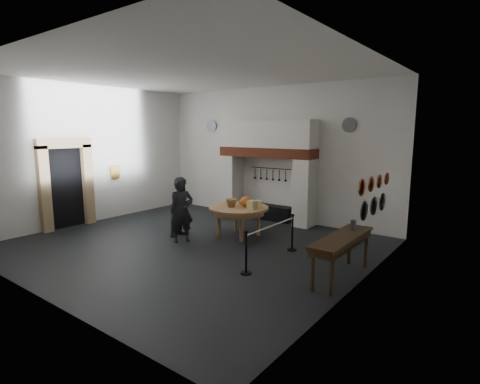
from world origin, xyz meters
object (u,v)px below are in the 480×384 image
Objects in this scene: work_table at (239,208)px; barrier_post_far at (292,233)px; iron_range at (267,212)px; visitor_near at (182,210)px; visitor_far at (182,207)px; barrier_post_near at (246,254)px; side_table at (342,238)px.

work_table is 1.93m from barrier_post_far.
iron_range is 3.47m from barrier_post_far.
visitor_near is at bearing -96.30° from iron_range.
barrier_post_far is at bearing -82.85° from visitor_far.
work_table is at bearing 173.82° from barrier_post_far.
barrier_post_far is (0.00, 2.00, 0.00)m from barrier_post_near.
barrier_post_near is (2.39, -4.50, 0.20)m from iron_range.
visitor_near is 1.02× the size of visitor_far.
visitor_far reaches higher than barrier_post_near.
visitor_near reaches higher than iron_range.
side_table is at bearing 30.61° from barrier_post_near.
side_table is 2.44× the size of barrier_post_far.
barrier_post_far is (2.80, 1.16, -0.43)m from visitor_near.
barrier_post_near is at bearing -49.60° from work_table.
visitor_far is 0.79× the size of side_table.
iron_range is 1.11× the size of work_table.
iron_range is at bearing 139.57° from side_table.
visitor_near is at bearing -141.22° from visitor_far.
iron_range is 2.11× the size of barrier_post_far.
visitor_far is at bearing 177.32° from side_table.
visitor_near is 2.95m from barrier_post_near.
side_table and barrier_post_near have the same top height.
side_table is 2.02m from barrier_post_far.
iron_range is 5.10m from barrier_post_near.
barrier_post_near reaches higher than iron_range.
visitor_near is 4.51m from side_table.
iron_range is at bearing 117.97° from barrier_post_near.
visitor_near is at bearing -157.47° from barrier_post_far.
barrier_post_far is (3.20, 0.76, -0.41)m from visitor_far.
iron_range is 3.74m from visitor_near.
visitor_far is 3.45m from barrier_post_near.
barrier_post_near is at bearing -149.39° from side_table.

